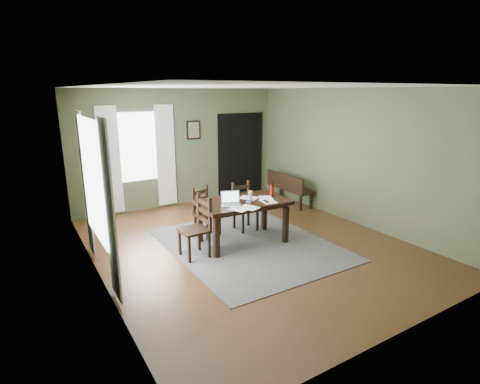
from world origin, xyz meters
TOP-DOWN VIEW (x-y plane):
  - ground at (0.00, 0.00)m, footprint 5.00×6.00m
  - room_shell at (0.00, 0.00)m, footprint 5.02×6.02m
  - rug at (0.00, 0.00)m, footprint 2.60×3.20m
  - dining_table at (-0.04, 0.15)m, footprint 1.61×1.02m
  - chair_end at (-0.97, 0.05)m, footprint 0.46×0.45m
  - chair_back_left at (-0.43, 0.83)m, footprint 0.50×0.50m
  - chair_back_right at (0.35, 0.71)m, footprint 0.41×0.41m
  - bench at (2.15, 1.60)m, footprint 0.42×1.32m
  - laptop at (-0.34, 0.04)m, footprint 0.40×0.35m
  - computer_mouse at (-0.02, -0.03)m, footprint 0.09×0.12m
  - tv_remote at (0.26, -0.13)m, footprint 0.06×0.17m
  - drinking_glass at (0.11, 0.13)m, footprint 0.08×0.08m
  - water_bottle at (0.56, 0.11)m, footprint 0.07×0.07m
  - paper_a at (-0.36, -0.25)m, footprint 0.32×0.36m
  - paper_b at (0.30, -0.13)m, footprint 0.27×0.33m
  - paper_c at (0.14, 0.23)m, footprint 0.37×0.39m
  - paper_d at (0.40, 0.06)m, footprint 0.33×0.36m
  - paper_e at (-0.17, -0.26)m, footprint 0.34×0.38m
  - window_left at (-2.47, 0.20)m, footprint 0.01×1.30m
  - window_back at (-1.00, 2.97)m, footprint 1.00×0.01m
  - curtain_left_near at (-2.44, -0.62)m, footprint 0.03×0.48m
  - curtain_left_far at (-2.44, 1.02)m, footprint 0.03×0.48m
  - curtain_back_left at (-1.62, 2.94)m, footprint 0.44×0.03m
  - curtain_back_right at (-0.38, 2.94)m, footprint 0.44×0.03m
  - framed_picture at (0.35, 2.97)m, footprint 0.34×0.03m
  - doorway_back at (1.65, 2.97)m, footprint 1.30×0.03m

SIDE VIEW (x-z plane):
  - ground at x=0.00m, z-range -0.01..0.00m
  - rug at x=0.00m, z-range 0.00..0.01m
  - bench at x=2.15m, z-range 0.07..0.82m
  - chair_back_left at x=-0.43m, z-range -0.01..0.91m
  - chair_back_right at x=0.35m, z-range -0.01..0.92m
  - chair_end at x=-0.97m, z-range -0.01..1.00m
  - dining_table at x=-0.04m, z-range 0.30..1.08m
  - paper_d at x=0.40m, z-range 0.79..0.79m
  - paper_a at x=-0.36m, z-range 0.79..0.79m
  - paper_b at x=0.30m, z-range 0.79..0.79m
  - paper_e at x=-0.17m, z-range 0.79..0.79m
  - paper_c at x=0.14m, z-range 0.79..0.79m
  - tv_remote at x=0.26m, z-range 0.79..0.80m
  - computer_mouse at x=-0.02m, z-range 0.79..0.82m
  - laptop at x=-0.34m, z-range 0.73..0.96m
  - drinking_glass at x=0.11m, z-range 0.79..0.94m
  - water_bottle at x=0.56m, z-range 0.78..1.02m
  - doorway_back at x=1.65m, z-range 0.00..2.10m
  - curtain_left_near at x=-2.44m, z-range 0.05..2.35m
  - curtain_left_far at x=-2.44m, z-range 0.05..2.35m
  - curtain_back_left at x=-1.62m, z-range 0.05..2.35m
  - curtain_back_right at x=-0.38m, z-range 0.05..2.35m
  - window_left at x=-2.47m, z-range 0.60..2.30m
  - window_back at x=-1.00m, z-range 0.70..2.20m
  - framed_picture at x=0.35m, z-range 1.53..1.97m
  - room_shell at x=0.00m, z-range 0.45..3.16m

